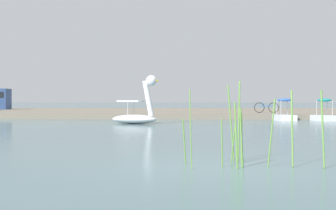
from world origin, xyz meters
TOP-DOWN VIEW (x-y plane):
  - ground_plane at (0.00, 0.00)m, footprint 644.70×644.70m
  - shore_bank_far at (0.00, 33.87)m, footprint 121.60×23.60m
  - swan_boat at (-3.46, 16.05)m, footprint 2.66×1.79m
  - pedal_boat_blue at (4.95, 20.49)m, footprint 1.20×1.94m
  - pedal_boat_teal at (7.29, 20.31)m, footprint 1.38×1.90m
  - bicycle_parked at (4.49, 24.64)m, footprint 1.67×0.31m
  - reed_clump_foreground at (0.68, 0.26)m, footprint 3.15×1.24m

SIDE VIEW (x-z plane):
  - ground_plane at x=0.00m, z-range 0.00..0.00m
  - shore_bank_far at x=0.00m, z-range 0.00..0.37m
  - pedal_boat_teal at x=7.29m, z-range -0.30..1.03m
  - pedal_boat_blue at x=4.95m, z-range -0.27..1.09m
  - swan_boat at x=-3.46m, z-range -0.68..1.84m
  - reed_clump_foreground at x=0.68m, z-range -0.17..1.42m
  - bicycle_parked at x=4.49m, z-range 0.36..1.09m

